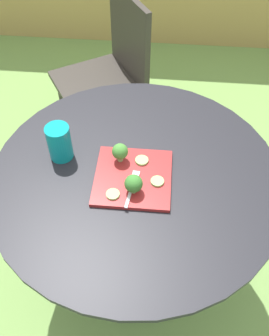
% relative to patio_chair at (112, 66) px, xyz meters
% --- Properties ---
extents(ground_plane, '(12.00, 12.00, 0.00)m').
position_rel_patio_chair_xyz_m(ground_plane, '(0.22, -0.94, -0.53)').
color(ground_plane, '#70994C').
extents(patio_table, '(1.00, 1.00, 0.75)m').
position_rel_patio_chair_xyz_m(patio_table, '(0.22, -0.94, -0.01)').
color(patio_table, black).
rests_on(patio_table, ground_plane).
extents(patio_chair, '(0.61, 0.61, 0.90)m').
position_rel_patio_chair_xyz_m(patio_chair, '(0.00, 0.00, 0.00)').
color(patio_chair, '#332D28').
rests_on(patio_chair, ground_plane).
extents(salad_plate, '(0.26, 0.26, 0.01)m').
position_rel_patio_chair_xyz_m(salad_plate, '(0.21, -0.97, 0.23)').
color(salad_plate, maroon).
rests_on(salad_plate, patio_table).
extents(drinking_glass, '(0.08, 0.08, 0.13)m').
position_rel_patio_chair_xyz_m(drinking_glass, '(-0.05, -0.88, 0.28)').
color(drinking_glass, '#0F8C93').
rests_on(drinking_glass, patio_table).
extents(fork, '(0.04, 0.15, 0.00)m').
position_rel_patio_chair_xyz_m(fork, '(0.21, -1.01, 0.24)').
color(fork, silver).
rests_on(fork, salad_plate).
extents(broccoli_floret_0, '(0.06, 0.06, 0.07)m').
position_rel_patio_chair_xyz_m(broccoli_floret_0, '(0.22, -1.03, 0.27)').
color(broccoli_floret_0, '#99B770').
rests_on(broccoli_floret_0, salad_plate).
extents(broccoli_floret_1, '(0.06, 0.06, 0.07)m').
position_rel_patio_chair_xyz_m(broccoli_floret_1, '(0.16, -0.90, 0.28)').
color(broccoli_floret_1, '#99B770').
rests_on(broccoli_floret_1, salad_plate).
extents(cucumber_slice_0, '(0.05, 0.05, 0.01)m').
position_rel_patio_chair_xyz_m(cucumber_slice_0, '(0.23, -0.90, 0.24)').
color(cucumber_slice_0, '#8EB766').
rests_on(cucumber_slice_0, salad_plate).
extents(cucumber_slice_1, '(0.04, 0.04, 0.01)m').
position_rel_patio_chair_xyz_m(cucumber_slice_1, '(0.29, -0.98, 0.24)').
color(cucumber_slice_1, '#8EB766').
rests_on(cucumber_slice_1, salad_plate).
extents(cucumber_slice_2, '(0.04, 0.04, 0.01)m').
position_rel_patio_chair_xyz_m(cucumber_slice_2, '(0.15, -1.05, 0.24)').
color(cucumber_slice_2, '#8EB766').
rests_on(cucumber_slice_2, salad_plate).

